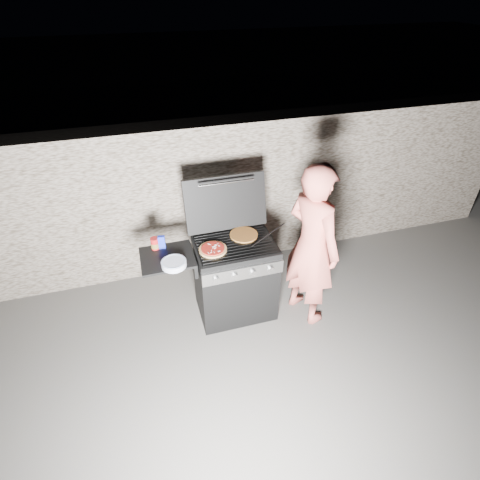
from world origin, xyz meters
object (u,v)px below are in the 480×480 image
object	(u,v)px
gas_grill	(212,283)
sauce_jar	(155,243)
pizza_topped	(213,249)
person	(312,246)

from	to	relation	value
gas_grill	sauce_jar	bearing A→B (deg)	162.64
pizza_topped	gas_grill	bearing A→B (deg)	115.45
sauce_jar	gas_grill	bearing A→B (deg)	-17.36
gas_grill	sauce_jar	distance (m)	0.74
sauce_jar	person	xyz separation A→B (m)	(1.49, -0.38, -0.07)
pizza_topped	person	xyz separation A→B (m)	(0.96, -0.18, -0.04)
gas_grill	person	distance (m)	1.09
person	sauce_jar	bearing A→B (deg)	56.46
gas_grill	pizza_topped	xyz separation A→B (m)	(0.02, -0.04, 0.47)
pizza_topped	person	bearing A→B (deg)	-10.72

